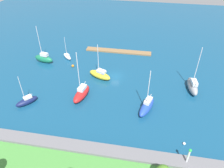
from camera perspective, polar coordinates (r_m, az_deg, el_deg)
water at (r=66.74m, az=0.90°, el=2.03°), size 160.00×160.00×0.00m
pier_dock at (r=80.02m, az=1.70°, el=8.61°), size 23.70×2.56×0.51m
breakwater at (r=46.40m, az=-4.90°, el=-16.91°), size 61.57×2.88×1.56m
harbor_beacon at (r=44.35m, az=19.55°, el=-17.11°), size 0.56×0.56×3.73m
sailboat_yellow_inner_mooring at (r=65.44m, az=-3.19°, el=2.50°), size 7.70×5.14×11.04m
sailboat_gray_lone_south at (r=64.34m, az=20.41°, el=-0.46°), size 3.11×7.94×13.14m
sailboat_navy_east_end at (r=60.47m, az=-21.50°, el=-4.17°), size 5.22×5.63×8.76m
sailboat_white_along_channel at (r=77.27m, az=-11.69°, el=7.16°), size 4.35×4.32×7.81m
sailboat_blue_near_pier at (r=54.95m, az=9.13°, el=-5.78°), size 4.73×8.06×12.04m
sailboat_red_far_south at (r=58.54m, az=-8.02°, el=-2.46°), size 4.12×7.89×13.90m
sailboat_green_off_beacon at (r=76.69m, az=-17.50°, el=6.46°), size 7.11×3.68×12.60m
mooring_buoy_orange at (r=72.13m, az=-10.27°, el=4.72°), size 0.85×0.85×0.85m
mooring_buoy_white at (r=50.21m, az=18.44°, el=-14.64°), size 0.63×0.63×0.63m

